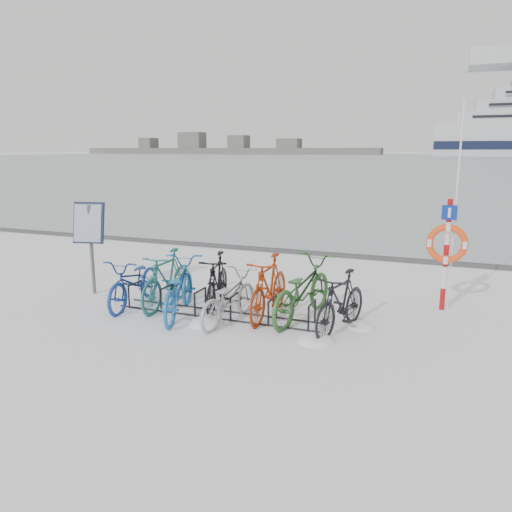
% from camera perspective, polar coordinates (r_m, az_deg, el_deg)
% --- Properties ---
extents(ground, '(900.00, 900.00, 0.00)m').
position_cam_1_polar(ground, '(9.38, -4.39, -6.75)').
color(ground, white).
rests_on(ground, ground).
extents(ice_sheet, '(400.00, 298.00, 0.02)m').
position_cam_1_polar(ice_sheet, '(163.07, 20.08, 10.38)').
color(ice_sheet, '#9BA8AF').
rests_on(ice_sheet, ground).
extents(quay_edge, '(400.00, 0.25, 0.10)m').
position_cam_1_polar(quay_edge, '(14.73, 5.49, 0.41)').
color(quay_edge, '#3F3F42').
rests_on(quay_edge, ground).
extents(bike_rack, '(4.00, 0.48, 0.46)m').
position_cam_1_polar(bike_rack, '(9.33, -4.41, -5.70)').
color(bike_rack, black).
rests_on(bike_rack, ground).
extents(info_board, '(0.69, 0.38, 1.96)m').
position_cam_1_polar(info_board, '(10.96, -18.52, 3.01)').
color(info_board, '#595B5E').
rests_on(info_board, ground).
extents(lifebuoy_station, '(0.75, 0.22, 3.87)m').
position_cam_1_polar(lifebuoy_station, '(9.96, 21.01, 1.31)').
color(lifebuoy_station, '#A80D0E').
rests_on(lifebuoy_station, ground).
extents(shoreline, '(180.00, 12.00, 9.50)m').
position_cam_1_polar(shoreline, '(296.09, -4.16, 12.08)').
color(shoreline, '#505050').
rests_on(shoreline, ground).
extents(bike_0, '(0.88, 2.01, 1.02)m').
position_cam_1_polar(bike_0, '(10.11, -13.70, -2.66)').
color(bike_0, navy).
rests_on(bike_0, ground).
extents(bike_1, '(0.58, 1.91, 1.14)m').
position_cam_1_polar(bike_1, '(9.91, -10.14, -2.45)').
color(bike_1, '#226E6A').
rests_on(bike_1, ground).
extents(bike_2, '(1.26, 2.17, 1.07)m').
position_cam_1_polar(bike_2, '(9.36, -8.90, -3.48)').
color(bike_2, '#1D66AE').
rests_on(bike_2, ground).
extents(bike_3, '(0.93, 1.91, 1.10)m').
position_cam_1_polar(bike_3, '(9.65, -4.45, -2.80)').
color(bike_3, black).
rests_on(bike_3, ground).
extents(bike_4, '(0.84, 1.86, 0.94)m').
position_cam_1_polar(bike_4, '(8.92, -3.17, -4.57)').
color(bike_4, '#A4A5AC').
rests_on(bike_4, ground).
extents(bike_5, '(0.56, 1.95, 1.17)m').
position_cam_1_polar(bike_5, '(9.14, 1.49, -3.39)').
color(bike_5, '#A02D0B').
rests_on(bike_5, ground).
extents(bike_6, '(1.14, 2.29, 1.15)m').
position_cam_1_polar(bike_6, '(9.08, 5.28, -3.63)').
color(bike_6, '#2D5C28').
rests_on(bike_6, ground).
extents(bike_7, '(0.93, 1.83, 1.06)m').
position_cam_1_polar(bike_7, '(8.57, 9.68, -5.03)').
color(bike_7, black).
rests_on(bike_7, ground).
extents(snow_drifts, '(3.57, 1.90, 0.22)m').
position_cam_1_polar(snow_drifts, '(8.79, 1.41, -8.05)').
color(snow_drifts, white).
rests_on(snow_drifts, ground).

